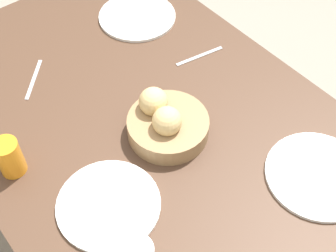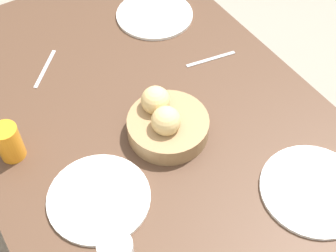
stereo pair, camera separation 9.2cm
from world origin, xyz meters
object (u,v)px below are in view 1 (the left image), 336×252
plate_near_left (318,175)px  knife_silver (200,56)px  bread_basket (166,122)px  plate_near_right (137,16)px  juice_glass (9,157)px  fork_silver (34,79)px  plate_far_center (109,205)px

plate_near_left → knife_silver: (0.53, -0.06, -0.00)m
bread_basket → plate_near_right: bearing=-27.7°
juice_glass → knife_silver: size_ratio=0.64×
bread_basket → plate_near_left: bread_basket is taller
plate_near_right → juice_glass: 0.69m
plate_near_right → knife_silver: bearing=-172.5°
bread_basket → knife_silver: (0.17, -0.27, -0.04)m
fork_silver → knife_silver: bearing=-117.6°
bread_basket → fork_silver: 0.45m
plate_far_center → juice_glass: (0.24, 0.13, 0.05)m
knife_silver → plate_near_left: bearing=173.3°
plate_near_left → plate_near_right: size_ratio=1.03×
bread_basket → plate_near_left: size_ratio=0.82×
plate_near_left → knife_silver: bearing=-6.7°
juice_glass → plate_near_left: bearing=-130.6°
plate_near_left → juice_glass: juice_glass is taller
bread_basket → plate_near_left: bearing=-149.1°
plate_near_right → fork_silver: plate_near_right is taller
fork_silver → juice_glass: bearing=142.6°
plate_near_right → fork_silver: (-0.04, 0.42, -0.00)m
plate_far_center → fork_silver: plate_far_center is taller
knife_silver → plate_near_right: bearing=7.5°
bread_basket → fork_silver: bread_basket is taller
plate_near_left → juice_glass: size_ratio=2.54×
plate_near_right → plate_far_center: bearing=137.9°
plate_near_right → plate_far_center: size_ratio=1.02×
plate_far_center → knife_silver: 0.59m
plate_near_left → plate_near_right: bearing=-1.8°
bread_basket → juice_glass: (0.15, 0.38, 0.01)m
plate_near_right → fork_silver: bearing=95.6°
plate_far_center → fork_silver: bearing=-7.8°
bread_basket → plate_near_right: bread_basket is taller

